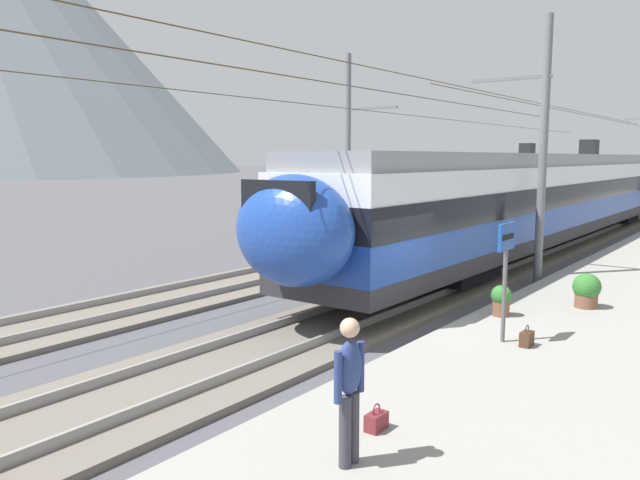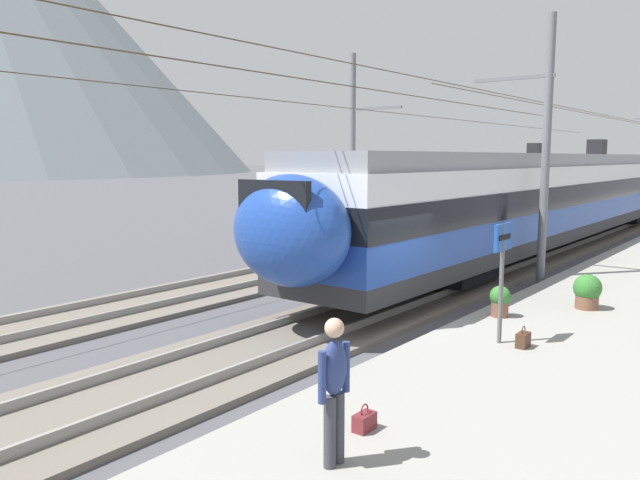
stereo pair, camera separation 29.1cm
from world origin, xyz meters
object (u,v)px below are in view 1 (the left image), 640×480
at_px(platform_sign, 506,255).
at_px(potted_plant_platform_edge, 501,299).
at_px(potted_plant_by_shelter, 587,289).
at_px(catenary_mast_mid, 537,146).
at_px(train_far_track, 495,185).
at_px(handbag_near_sign, 527,339).
at_px(handbag_beside_passenger, 376,421).
at_px(catenary_mast_far_side, 351,148).
at_px(train_near_platform, 551,194).
at_px(passenger_walking, 349,384).

xyz_separation_m(platform_sign, potted_plant_platform_edge, (1.85, 0.75, -1.26)).
bearing_deg(potted_plant_platform_edge, potted_plant_by_shelter, -33.73).
distance_m(catenary_mast_mid, platform_sign, 7.60).
height_order(train_far_track, handbag_near_sign, train_far_track).
bearing_deg(catenary_mast_mid, handbag_beside_passenger, -170.63).
height_order(handbag_beside_passenger, potted_plant_platform_edge, potted_plant_platform_edge).
height_order(catenary_mast_far_side, potted_plant_by_shelter, catenary_mast_far_side).
distance_m(train_near_platform, passenger_walking, 20.92).
distance_m(catenary_mast_mid, potted_plant_by_shelter, 5.24).
relative_size(potted_plant_platform_edge, potted_plant_by_shelter, 0.85).
relative_size(train_near_platform, potted_plant_platform_edge, 51.00).
height_order(platform_sign, handbag_near_sign, platform_sign).
distance_m(handbag_near_sign, potted_plant_platform_edge, 2.23).
relative_size(catenary_mast_far_side, handbag_near_sign, 122.09).
distance_m(train_near_platform, catenary_mast_mid, 8.24).
distance_m(train_near_platform, handbag_near_sign, 15.56).
distance_m(catenary_mast_mid, handbag_beside_passenger, 12.45).
bearing_deg(train_near_platform, catenary_mast_far_side, 122.70).
bearing_deg(potted_plant_by_shelter, handbag_beside_passenger, 177.28).
height_order(passenger_walking, handbag_beside_passenger, passenger_walking).
distance_m(handbag_beside_passenger, potted_plant_platform_edge, 6.59).
bearing_deg(potted_plant_platform_edge, passenger_walking, -171.56).
height_order(train_near_platform, train_far_track, same).
height_order(platform_sign, potted_plant_by_shelter, platform_sign).
bearing_deg(potted_plant_platform_edge, train_near_platform, 12.79).
relative_size(handbag_beside_passenger, handbag_near_sign, 0.87).
relative_size(platform_sign, potted_plant_platform_edge, 3.30).
height_order(handbag_near_sign, potted_plant_by_shelter, potted_plant_by_shelter).
distance_m(train_near_platform, handbag_beside_passenger, 20.01).
xyz_separation_m(train_near_platform, train_far_track, (6.42, 4.86, -0.01)).
bearing_deg(train_near_platform, passenger_walking, -168.78).
height_order(train_far_track, passenger_walking, train_far_track).
xyz_separation_m(train_near_platform, potted_plant_platform_edge, (-13.02, -2.96, -1.56)).
bearing_deg(platform_sign, catenary_mast_mid, 14.32).
bearing_deg(potted_plant_by_shelter, potted_plant_platform_edge, 146.27).
bearing_deg(potted_plant_platform_edge, catenary_mast_far_side, 48.68).
xyz_separation_m(catenary_mast_far_side, passenger_walking, (-16.10, -10.92, -2.89)).
bearing_deg(platform_sign, passenger_walking, -176.30).
distance_m(catenary_mast_mid, handbag_near_sign, 8.27).
distance_m(catenary_mast_far_side, potted_plant_by_shelter, 13.40).
xyz_separation_m(catenary_mast_mid, potted_plant_platform_edge, (-5.22, -1.06, -3.38)).
bearing_deg(catenary_mast_mid, potted_plant_platform_edge, -168.53).
relative_size(catenary_mast_mid, potted_plant_platform_edge, 72.40).
relative_size(catenary_mast_far_side, potted_plant_by_shelter, 61.43).
bearing_deg(potted_plant_by_shelter, passenger_walking, 178.95).
distance_m(passenger_walking, potted_plant_platform_edge, 7.58).
relative_size(train_far_track, passenger_walking, 17.28).
xyz_separation_m(catenary_mast_mid, potted_plant_by_shelter, (-3.30, -2.34, -3.33)).
xyz_separation_m(catenary_mast_mid, catenary_mast_far_side, (3.40, 8.75, 0.07)).
height_order(train_near_platform, handbag_near_sign, train_near_platform).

